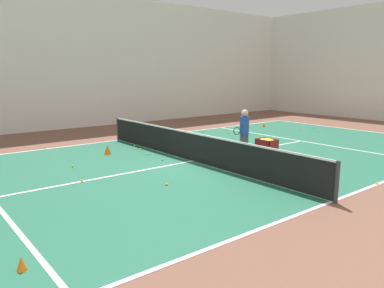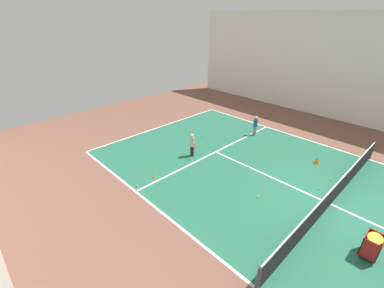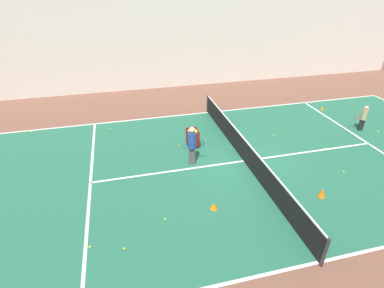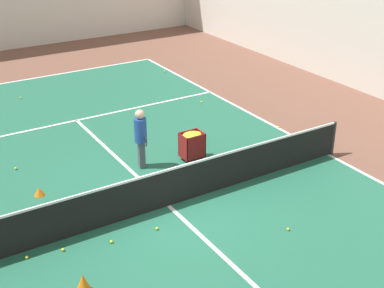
{
  "view_description": "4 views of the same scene",
  "coord_description": "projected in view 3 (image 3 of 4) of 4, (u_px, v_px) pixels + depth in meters",
  "views": [
    {
      "loc": [
        9.64,
        -7.69,
        2.94
      ],
      "look_at": [
        0.0,
        0.0,
        0.6
      ],
      "focal_mm": 35.0,
      "sensor_mm": 36.0,
      "label": 1
    },
    {
      "loc": [
        9.64,
        2.0,
        6.76
      ],
      "look_at": [
        1.25,
        -6.73,
        0.71
      ],
      "focal_mm": 24.0,
      "sensor_mm": 36.0,
      "label": 2
    },
    {
      "loc": [
        -9.64,
        4.64,
        6.76
      ],
      "look_at": [
        0.37,
        2.13,
        0.91
      ],
      "focal_mm": 28.0,
      "sensor_mm": 36.0,
      "label": 3
    },
    {
      "loc": [
        -5.18,
        -9.51,
        6.76
      ],
      "look_at": [
        1.73,
        1.76,
        0.49
      ],
      "focal_mm": 50.0,
      "sensor_mm": 36.0,
      "label": 4
    }
  ],
  "objects": [
    {
      "name": "line_centre_service",
      "position": [
        244.0,
        161.0,
        12.45
      ],
      "size": [
        0.1,
        12.26,
        0.0
      ],
      "primitive_type": "cube",
      "color": "white",
      "rests_on": "ground"
    },
    {
      "name": "tennis_ball_6",
      "position": [
        169.0,
        116.0,
        16.35
      ],
      "size": [
        0.07,
        0.07,
        0.07
      ],
      "primitive_type": "sphere",
      "color": "yellow",
      "rests_on": "ground"
    },
    {
      "name": "tennis_ball_12",
      "position": [
        90.0,
        247.0,
        8.48
      ],
      "size": [
        0.07,
        0.07,
        0.07
      ],
      "primitive_type": "sphere",
      "color": "yellow",
      "rests_on": "ground"
    },
    {
      "name": "tennis_ball_7",
      "position": [
        268.0,
        167.0,
        11.99
      ],
      "size": [
        0.07,
        0.07,
        0.07
      ],
      "primitive_type": "sphere",
      "color": "yellow",
      "rests_on": "ground"
    },
    {
      "name": "hall_enclosure_right",
      "position": [
        187.0,
        31.0,
        19.21
      ],
      "size": [
        0.15,
        32.29,
        7.16
      ],
      "color": "silver",
      "rests_on": "ground"
    },
    {
      "name": "tennis_ball_11",
      "position": [
        273.0,
        135.0,
        14.38
      ],
      "size": [
        0.07,
        0.07,
        0.07
      ],
      "primitive_type": "sphere",
      "color": "yellow",
      "rests_on": "ground"
    },
    {
      "name": "line_sideline_left",
      "position": [
        319.0,
        262.0,
        8.06
      ],
      "size": [
        0.1,
        22.3,
        0.0
      ],
      "primitive_type": "cube",
      "color": "white",
      "rests_on": "ground"
    },
    {
      "name": "tennis_ball_9",
      "position": [
        124.0,
        249.0,
        8.43
      ],
      "size": [
        0.07,
        0.07,
        0.07
      ],
      "primitive_type": "sphere",
      "color": "yellow",
      "rests_on": "ground"
    },
    {
      "name": "tennis_ball_0",
      "position": [
        111.0,
        129.0,
        14.95
      ],
      "size": [
        0.07,
        0.07,
        0.07
      ],
      "primitive_type": "sphere",
      "color": "yellow",
      "rests_on": "ground"
    },
    {
      "name": "tennis_ball_4",
      "position": [
        378.0,
        132.0,
        14.71
      ],
      "size": [
        0.07,
        0.07,
        0.07
      ],
      "primitive_type": "sphere",
      "color": "yellow",
      "rests_on": "ground"
    },
    {
      "name": "tennis_ball_19",
      "position": [
        31.0,
        132.0,
        14.66
      ],
      "size": [
        0.07,
        0.07,
        0.07
      ],
      "primitive_type": "sphere",
      "color": "yellow",
      "rests_on": "ground"
    },
    {
      "name": "tennis_ball_22",
      "position": [
        293.0,
        216.0,
        9.58
      ],
      "size": [
        0.07,
        0.07,
        0.07
      ],
      "primitive_type": "sphere",
      "color": "yellow",
      "rests_on": "ground"
    },
    {
      "name": "ball_cart",
      "position": [
        193.0,
        135.0,
        13.25
      ],
      "size": [
        0.61,
        0.48,
        0.83
      ],
      "color": "maroon",
      "rests_on": "ground"
    },
    {
      "name": "ground_plane",
      "position": [
        244.0,
        161.0,
        12.45
      ],
      "size": [
        35.99,
        35.99,
        0.0
      ],
      "primitive_type": "plane",
      "color": "brown"
    },
    {
      "name": "training_cone_1",
      "position": [
        322.0,
        108.0,
        17.1
      ],
      "size": [
        0.16,
        0.16,
        0.23
      ],
      "primitive_type": "cone",
      "color": "orange",
      "rests_on": "ground"
    },
    {
      "name": "tennis_ball_14",
      "position": [
        179.0,
        146.0,
        13.49
      ],
      "size": [
        0.07,
        0.07,
        0.07
      ],
      "primitive_type": "sphere",
      "color": "yellow",
      "rests_on": "ground"
    },
    {
      "name": "training_cone_3",
      "position": [
        322.0,
        193.0,
        10.37
      ],
      "size": [
        0.27,
        0.27,
        0.35
      ],
      "primitive_type": "cone",
      "color": "orange",
      "rests_on": "ground"
    },
    {
      "name": "tennis_ball_13",
      "position": [
        312.0,
        103.0,
        17.94
      ],
      "size": [
        0.07,
        0.07,
        0.07
      ],
      "primitive_type": "sphere",
      "color": "yellow",
      "rests_on": "ground"
    },
    {
      "name": "court_playing_area",
      "position": [
        244.0,
        161.0,
        12.45
      ],
      "size": [
        10.39,
        22.3,
        0.0
      ],
      "color": "#23664C",
      "rests_on": "ground"
    },
    {
      "name": "line_service_near",
      "position": [
        368.0,
        143.0,
        13.74
      ],
      "size": [
        10.39,
        0.1,
        0.0
      ],
      "primitive_type": "cube",
      "color": "white",
      "rests_on": "ground"
    },
    {
      "name": "tennis_ball_26",
      "position": [
        381.0,
        95.0,
        19.15
      ],
      "size": [
        0.07,
        0.07,
        0.07
      ],
      "primitive_type": "sphere",
      "color": "yellow",
      "rests_on": "ground"
    },
    {
      "name": "coach_at_net",
      "position": [
        192.0,
        143.0,
        11.84
      ],
      "size": [
        0.4,
        0.69,
        1.66
      ],
      "rotation": [
        0.0,
        0.0,
        -1.82
      ],
      "color": "#4C4C56",
      "rests_on": "ground"
    },
    {
      "name": "tennis_ball_25",
      "position": [
        285.0,
        201.0,
        10.21
      ],
      "size": [
        0.07,
        0.07,
        0.07
      ],
      "primitive_type": "sphere",
      "color": "yellow",
      "rests_on": "ground"
    },
    {
      "name": "player_near_baseline",
      "position": [
        364.0,
        116.0,
        14.56
      ],
      "size": [
        0.34,
        0.61,
        1.3
      ],
      "rotation": [
        0.0,
        0.0,
        1.21
      ],
      "color": "black",
      "rests_on": "ground"
    },
    {
      "name": "training_cone_0",
      "position": [
        214.0,
        206.0,
        9.88
      ],
      "size": [
        0.27,
        0.27,
        0.21
      ],
      "primitive_type": "cone",
      "color": "orange",
      "rests_on": "ground"
    },
    {
      "name": "tennis_ball_3",
      "position": [
        384.0,
        101.0,
        18.26
      ],
      "size": [
        0.07,
        0.07,
        0.07
      ],
      "primitive_type": "sphere",
      "color": "yellow",
      "rests_on": "ground"
    },
    {
      "name": "line_service_far",
      "position": [
        90.0,
        183.0,
        11.15
      ],
      "size": [
        10.39,
        0.1,
        0.0
      ],
      "primitive_type": "cube",
      "color": "white",
      "rests_on": "ground"
    },
    {
      "name": "tennis_ball_2",
      "position": [
        325.0,
        148.0,
        13.28
      ],
      "size": [
        0.07,
        0.07,
        0.07
      ],
      "primitive_type": "sphere",
      "color": "yellow",
      "rests_on": "ground"
    },
    {
      "name": "tennis_ball_16",
      "position": [
        279.0,
        183.0,
        11.09
      ],
      "size": [
        0.07,
        0.07,
        0.07
      ],
      "primitive_type": "sphere",
      "color": "yellow",
      "rests_on": "ground"
    },
    {
      "name": "line_sideline_right",
      "position": [
        208.0,
        112.0,
        16.83
      ],
      "size": [
        0.1,
        22.3,
        0.0
      ],
      "primitive_type": "cube",
      "color": "white",
      "rests_on": "ground"
    },
    {
      "name": "tennis_ball_23",
      "position": [
        165.0,
        219.0,
        9.44
      ],
      "size": [
        0.07,
        0.07,
        0.07
      ],
      "primitive_type": "sphere",
      "color": "yellow",
      "rests_on": "ground"
    },
    {
      "name": "tennis_net",
      "position": [
        245.0,
        150.0,
        12.19
      ],
      "size": [
        10.69,
        0.1,
        0.99
      ],
      "color": "#2D2D33",
      "rests_on": "ground"
    },
    {
      "name": "tennis_ball_21",
      "position": [
        344.0,
        172.0,
        11.71
      ],
      "size": [
        0.07,
        0.07,
        0.07
      ],
      "primitive_type": "sphere",
      "color": "yellow",
      "rests_on": "ground"
    }
  ]
}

